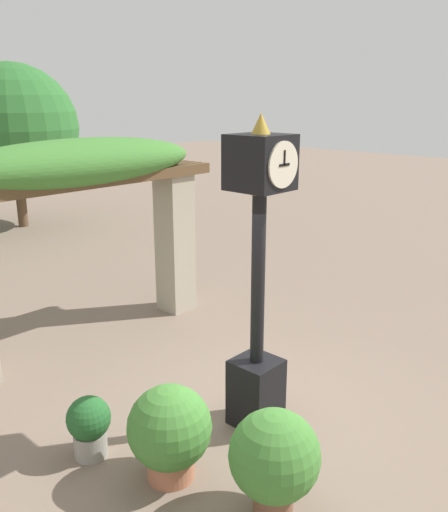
% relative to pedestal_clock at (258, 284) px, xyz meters
% --- Properties ---
extents(ground_plane, '(60.00, 60.00, 0.00)m').
position_rel_pedestal_clock_xyz_m(ground_plane, '(-0.01, 0.09, -1.72)').
color(ground_plane, '#7F6B5B').
extents(pedestal_clock, '(0.56, 0.61, 3.51)m').
position_rel_pedestal_clock_xyz_m(pedestal_clock, '(0.00, 0.00, 0.00)').
color(pedestal_clock, black).
rests_on(pedestal_clock, ground).
extents(pergola, '(4.73, 1.11, 3.10)m').
position_rel_pedestal_clock_xyz_m(pergola, '(-0.01, 3.32, 0.62)').
color(pergola, '#A89E89').
rests_on(pergola, ground).
extents(potted_plant_near_left, '(0.83, 0.83, 1.03)m').
position_rel_pedestal_clock_xyz_m(potted_plant_near_left, '(-1.00, -1.03, -1.13)').
color(potted_plant_near_left, brown).
rests_on(potted_plant_near_left, ground).
extents(potted_plant_near_right, '(0.84, 0.84, 0.99)m').
position_rel_pedestal_clock_xyz_m(potted_plant_near_right, '(-1.30, 0.02, -1.19)').
color(potted_plant_near_right, '#B26B4C').
rests_on(potted_plant_near_right, ground).
extents(potted_plant_far_left, '(0.46, 0.46, 0.68)m').
position_rel_pedestal_clock_xyz_m(potted_plant_far_left, '(-1.65, 0.90, -1.34)').
color(potted_plant_far_left, gray).
rests_on(potted_plant_far_left, ground).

